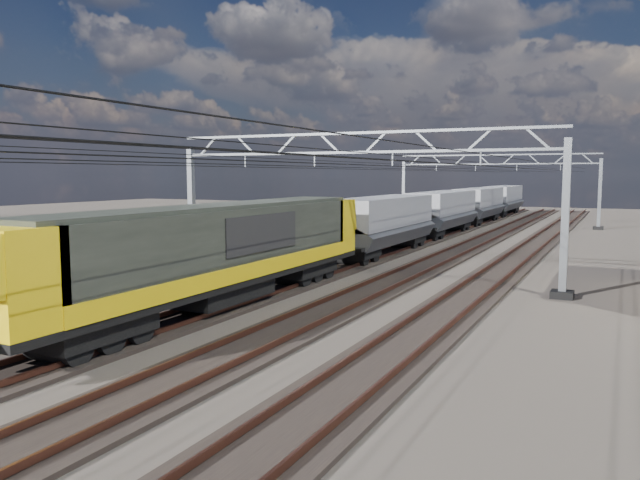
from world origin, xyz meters
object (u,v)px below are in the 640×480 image
at_px(catenary_gantry_far, 495,187).
at_px(hopper_wagon_mid, 443,209).
at_px(locomotive, 219,249).
at_px(hopper_wagon_lead, 383,220).
at_px(hopper_wagon_fourth, 503,198).
at_px(catenary_gantry_mid, 352,200).
at_px(hopper_wagon_third, 479,202).

height_order(catenary_gantry_far, hopper_wagon_mid, catenary_gantry_far).
distance_m(locomotive, hopper_wagon_lead, 17.70).
bearing_deg(catenary_gantry_far, hopper_wagon_mid, -99.35).
height_order(hopper_wagon_mid, hopper_wagon_fourth, same).
distance_m(catenary_gantry_mid, hopper_wagon_mid, 23.99).
distance_m(catenary_gantry_mid, catenary_gantry_far, 36.00).
xyz_separation_m(catenary_gantry_mid, hopper_wagon_lead, (-2.00, 9.65, -1.67)).
bearing_deg(locomotive, catenary_gantry_mid, 76.05).
bearing_deg(locomotive, hopper_wagon_lead, 90.00).
relative_size(catenary_gantry_mid, hopper_wagon_lead, 1.53).
distance_m(catenary_gantry_far, locomotive, 44.12).
xyz_separation_m(locomotive, hopper_wagon_fourth, (-0.00, 60.30, -0.09)).
bearing_deg(hopper_wagon_fourth, hopper_wagon_lead, -90.00).
distance_m(catenary_gantry_far, hopper_wagon_third, 3.31).
relative_size(catenary_gantry_mid, hopper_wagon_fourth, 1.53).
bearing_deg(hopper_wagon_lead, hopper_wagon_third, 90.00).
bearing_deg(hopper_wagon_lead, locomotive, -90.00).
xyz_separation_m(catenary_gantry_mid, locomotive, (-2.00, -8.05, -1.58)).
bearing_deg(hopper_wagon_third, catenary_gantry_mid, -86.99).
height_order(catenary_gantry_mid, locomotive, catenary_gantry_mid).
bearing_deg(hopper_wagon_fourth, hopper_wagon_mid, -90.00).
bearing_deg(hopper_wagon_fourth, catenary_gantry_mid, -87.81).
bearing_deg(catenary_gantry_far, hopper_wagon_fourth, 97.02).
height_order(catenary_gantry_far, locomotive, catenary_gantry_far).
height_order(catenary_gantry_mid, catenary_gantry_far, same).
bearing_deg(locomotive, hopper_wagon_third, 90.00).
xyz_separation_m(catenary_gantry_mid, catenary_gantry_far, (0.00, 36.00, 0.00)).
height_order(catenary_gantry_mid, hopper_wagon_lead, catenary_gantry_mid).
bearing_deg(catenary_gantry_mid, locomotive, -103.95).
height_order(catenary_gantry_far, hopper_wagon_fourth, catenary_gantry_far).
distance_m(hopper_wagon_third, hopper_wagon_fourth, 14.20).
height_order(catenary_gantry_far, hopper_wagon_third, catenary_gantry_far).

